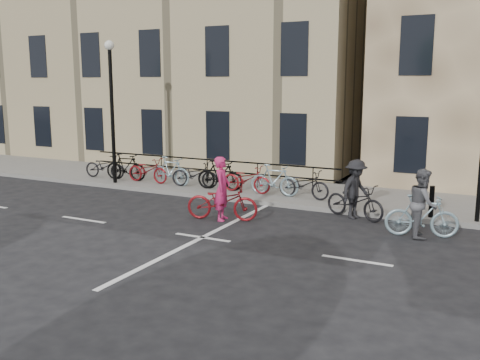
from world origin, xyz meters
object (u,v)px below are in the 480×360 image
at_px(cyclist_dark, 355,195).
at_px(lamp_post, 111,94).
at_px(cyclist_pink, 222,198).
at_px(cyclist_grey, 422,210).

bearing_deg(cyclist_dark, lamp_post, 106.40).
height_order(lamp_post, cyclist_pink, lamp_post).
relative_size(lamp_post, cyclist_dark, 2.56).
bearing_deg(lamp_post, cyclist_pink, -23.03).
height_order(cyclist_pink, cyclist_dark, cyclist_pink).
bearing_deg(cyclist_pink, lamp_post, 51.94).
distance_m(cyclist_pink, cyclist_grey, 5.45).
distance_m(cyclist_pink, cyclist_dark, 3.87).
xyz_separation_m(cyclist_grey, cyclist_dark, (-2.03, 1.12, -0.03)).
relative_size(lamp_post, cyclist_grey, 2.77).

